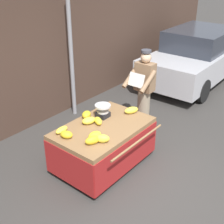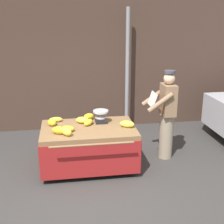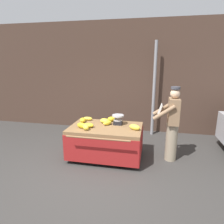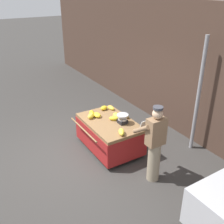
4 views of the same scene
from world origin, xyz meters
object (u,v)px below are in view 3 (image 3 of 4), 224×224
object	(u,v)px
banana_bunch_1	(88,125)
banana_bunch_4	(135,127)
weighing_scale	(118,120)
banana_bunch_7	(86,127)
banana_bunch_2	(88,119)
banana_bunch_8	(111,119)
banana_bunch_3	(83,120)
banana_bunch_5	(105,121)
banana_bunch_0	(107,123)
banana_bunch_6	(82,125)
street_pole	(154,90)
vendor_person	(172,124)
banana_cart	(106,135)

from	to	relation	value
banana_bunch_1	banana_bunch_4	bearing A→B (deg)	3.01
weighing_scale	banana_bunch_7	size ratio (longest dim) A/B	1.27
banana_bunch_2	banana_bunch_8	xyz separation A→B (m)	(0.62, 0.04, 0.01)
banana_bunch_3	banana_bunch_5	distance (m)	0.55
banana_bunch_1	banana_bunch_8	world-z (taller)	banana_bunch_8
banana_bunch_8	banana_bunch_7	bearing A→B (deg)	-120.11
banana_bunch_0	banana_bunch_1	distance (m)	0.47
banana_bunch_3	banana_bunch_6	bearing A→B (deg)	-72.79
weighing_scale	banana_bunch_5	distance (m)	0.34
street_pole	vendor_person	distance (m)	1.76
banana_cart	banana_bunch_0	size ratio (longest dim) A/B	7.05
street_pole	weighing_scale	bearing A→B (deg)	-117.16
street_pole	banana_bunch_5	size ratio (longest dim) A/B	11.78
banana_bunch_4	banana_bunch_7	xyz separation A→B (m)	(-1.06, -0.22, 0.00)
banana_bunch_4	weighing_scale	bearing A→B (deg)	144.30
banana_bunch_5	banana_bunch_7	size ratio (longest dim) A/B	1.09
banana_bunch_0	banana_bunch_8	size ratio (longest dim) A/B	1.16
weighing_scale	banana_bunch_4	world-z (taller)	weighing_scale
street_pole	vendor_person	bearing A→B (deg)	-75.26
banana_bunch_4	banana_bunch_6	distance (m)	1.19
banana_bunch_7	banana_bunch_8	world-z (taller)	banana_bunch_7
street_pole	vendor_person	size ratio (longest dim) A/B	1.66
weighing_scale	banana_bunch_1	xyz separation A→B (m)	(-0.62, -0.36, -0.07)
vendor_person	banana_bunch_7	bearing A→B (deg)	-165.16
banana_bunch_4	vendor_person	size ratio (longest dim) A/B	0.15
banana_bunch_1	banana_bunch_6	distance (m)	0.16
banana_bunch_3	banana_bunch_5	world-z (taller)	banana_bunch_5
banana_cart	banana_bunch_6	xyz separation A→B (m)	(-0.50, -0.23, 0.28)
banana_bunch_5	banana_bunch_8	distance (m)	0.22
banana_bunch_3	banana_bunch_8	world-z (taller)	banana_bunch_8
banana_bunch_7	vendor_person	xyz separation A→B (m)	(1.87, 0.50, 0.04)
banana_bunch_0	banana_bunch_6	distance (m)	0.62
weighing_scale	banana_bunch_6	distance (m)	0.88
banana_cart	banana_bunch_5	bearing A→B (deg)	109.67
banana_bunch_0	banana_bunch_6	bearing A→B (deg)	-146.03
banana_bunch_7	banana_bunch_2	bearing A→B (deg)	105.45
banana_bunch_1	banana_bunch_7	bearing A→B (deg)	-93.27
banana_bunch_4	vendor_person	distance (m)	0.86
banana_bunch_0	vendor_person	bearing A→B (deg)	2.43
banana_bunch_0	vendor_person	size ratio (longest dim) A/B	0.14
banana_bunch_4	street_pole	bearing A→B (deg)	78.53
street_pole	banana_bunch_1	bearing A→B (deg)	-126.31
weighing_scale	banana_bunch_2	xyz separation A→B (m)	(-0.82, 0.17, -0.07)
banana_bunch_2	banana_bunch_6	size ratio (longest dim) A/B	0.98
banana_bunch_3	banana_bunch_0	bearing A→B (deg)	-7.37
banana_bunch_0	banana_bunch_8	bearing A→B (deg)	84.01
banana_bunch_1	banana_bunch_3	distance (m)	0.44
banana_bunch_2	banana_bunch_4	size ratio (longest dim) A/B	0.93
banana_bunch_1	banana_bunch_3	size ratio (longest dim) A/B	1.18
banana_bunch_7	banana_bunch_8	size ratio (longest dim) A/B	1.07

